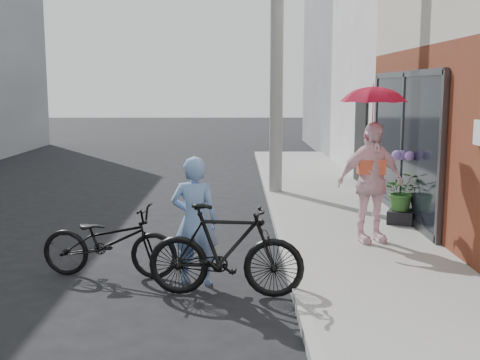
{
  "coord_description": "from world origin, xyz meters",
  "views": [
    {
      "loc": [
        0.26,
        -6.9,
        2.36
      ],
      "look_at": [
        0.3,
        1.24,
        1.1
      ],
      "focal_mm": 45.0,
      "sensor_mm": 36.0,
      "label": 1
    }
  ],
  "objects_px": {
    "officer": "(195,221)",
    "bike_left": "(110,241)",
    "bike_right": "(226,250)",
    "utility_pole": "(277,32)",
    "planter": "(401,217)",
    "kimono_woman": "(370,182)"
  },
  "relations": [
    {
      "from": "officer",
      "to": "bike_left",
      "type": "bearing_deg",
      "value": -7.81
    },
    {
      "from": "officer",
      "to": "bike_right",
      "type": "height_order",
      "value": "officer"
    },
    {
      "from": "utility_pole",
      "to": "officer",
      "type": "xyz_separation_m",
      "value": [
        -1.34,
        -5.9,
        -2.72
      ]
    },
    {
      "from": "planter",
      "to": "bike_left",
      "type": "bearing_deg",
      "value": -150.62
    },
    {
      "from": "kimono_woman",
      "to": "planter",
      "type": "height_order",
      "value": "kimono_woman"
    },
    {
      "from": "utility_pole",
      "to": "officer",
      "type": "bearing_deg",
      "value": -102.84
    },
    {
      "from": "utility_pole",
      "to": "bike_right",
      "type": "distance_m",
      "value": 7.04
    },
    {
      "from": "utility_pole",
      "to": "bike_left",
      "type": "relative_size",
      "value": 4.04
    },
    {
      "from": "kimono_woman",
      "to": "planter",
      "type": "relative_size",
      "value": 4.25
    },
    {
      "from": "utility_pole",
      "to": "bike_left",
      "type": "height_order",
      "value": "utility_pole"
    },
    {
      "from": "bike_left",
      "to": "kimono_woman",
      "type": "relative_size",
      "value": 0.99
    },
    {
      "from": "officer",
      "to": "kimono_woman",
      "type": "relative_size",
      "value": 0.89
    },
    {
      "from": "utility_pole",
      "to": "officer",
      "type": "height_order",
      "value": "utility_pole"
    },
    {
      "from": "kimono_woman",
      "to": "officer",
      "type": "bearing_deg",
      "value": -163.58
    },
    {
      "from": "bike_left",
      "to": "bike_right",
      "type": "distance_m",
      "value": 1.64
    },
    {
      "from": "planter",
      "to": "kimono_woman",
      "type": "bearing_deg",
      "value": -124.14
    },
    {
      "from": "officer",
      "to": "kimono_woman",
      "type": "distance_m",
      "value": 2.91
    },
    {
      "from": "officer",
      "to": "planter",
      "type": "height_order",
      "value": "officer"
    },
    {
      "from": "bike_right",
      "to": "kimono_woman",
      "type": "relative_size",
      "value": 1.02
    },
    {
      "from": "officer",
      "to": "bike_right",
      "type": "bearing_deg",
      "value": 139.79
    },
    {
      "from": "bike_right",
      "to": "kimono_woman",
      "type": "bearing_deg",
      "value": -40.04
    },
    {
      "from": "bike_right",
      "to": "kimono_woman",
      "type": "height_order",
      "value": "kimono_woman"
    }
  ]
}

